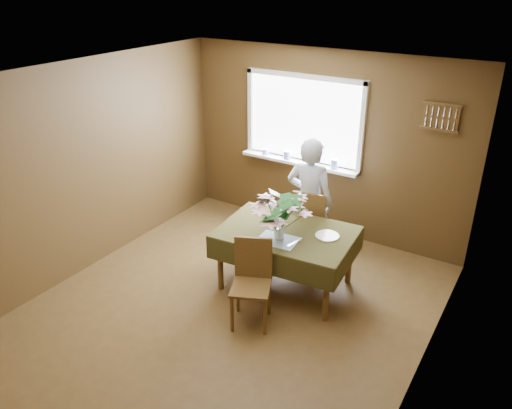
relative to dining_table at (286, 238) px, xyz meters
The scene contains 15 objects.
floor 1.01m from the dining_table, 112.09° to the right, with size 4.50×4.50×0.00m, color #51391B.
ceiling 2.02m from the dining_table, 112.09° to the right, with size 4.50×4.50×0.00m, color white.
wall_back 1.67m from the dining_table, 100.90° to the left, with size 4.00×4.00×0.00m, color brown.
wall_front 3.05m from the dining_table, 95.64° to the right, with size 4.00×4.00×0.00m, color brown.
wall_left 2.48m from the dining_table, 162.48° to the right, with size 4.50×4.50×0.00m, color brown.
wall_right 1.95m from the dining_table, 22.99° to the right, with size 4.50×4.50×0.00m, color brown.
window_assembly 1.74m from the dining_table, 111.74° to the left, with size 1.72×0.20×1.22m.
spoon_rack 2.24m from the dining_table, 52.22° to the left, with size 0.44×0.05×0.33m.
dining_table is the anchor object (origin of this frame).
chair_far 0.69m from the dining_table, 92.60° to the left, with size 0.48×0.48×0.97m.
chair_near 0.72m from the dining_table, 90.67° to the right, with size 0.52×0.52×0.92m.
seated_woman 0.71m from the dining_table, 94.96° to the left, with size 0.59×0.39×1.62m, color white.
flower_bouquet 0.44m from the dining_table, 86.72° to the right, with size 0.55×0.55×0.47m.
side_plate 0.46m from the dining_table, 16.31° to the left, with size 0.26×0.26×0.01m, color white.
table_knife 0.29m from the dining_table, 41.73° to the right, with size 0.02×0.24×0.00m, color silver.
Camera 1 is at (2.60, -3.63, 3.37)m, focal length 35.00 mm.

